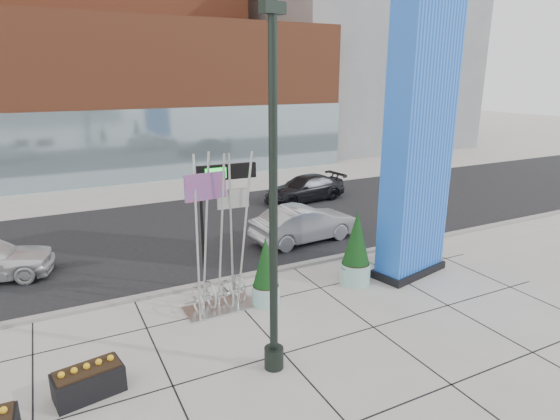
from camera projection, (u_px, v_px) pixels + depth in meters
name	position (u px, v px, depth m)	size (l,w,h in m)	color
ground	(235.00, 345.00, 12.94)	(160.00, 160.00, 0.00)	#9E9991
street_asphalt	(154.00, 237.00, 21.50)	(80.00, 12.00, 0.02)	black
curb_edge	(193.00, 287.00, 16.35)	(80.00, 0.30, 0.12)	gray
tower_podium	(111.00, 99.00, 34.96)	(34.00, 10.00, 11.00)	brown
tower_glass_front	(126.00, 147.00, 31.68)	(34.00, 0.60, 5.00)	#8CA5B2
building_grey_parking	(350.00, 57.00, 49.18)	(20.00, 18.00, 18.00)	slate
blue_pylon	(418.00, 148.00, 16.36)	(3.14, 1.90, 9.75)	blue
lamp_post	(273.00, 231.00, 10.93)	(0.60, 0.49, 8.96)	black
public_art_sculpture	(219.00, 270.00, 14.60)	(2.26, 1.19, 5.04)	silver
overhead_street_sign	(221.00, 183.00, 15.65)	(2.04, 0.29, 4.33)	black
round_planter_east	(356.00, 249.00, 16.46)	(1.08, 1.08, 2.69)	#98CDC4
round_planter_mid	(353.00, 256.00, 16.46)	(0.89, 0.89, 2.23)	#98CDC4
round_planter_west	(266.00, 273.00, 14.96)	(0.92, 0.92, 2.30)	#98CDC4
box_planter_north	(88.00, 380.00, 10.81)	(1.63, 1.01, 0.84)	black
car_silver_mid	(305.00, 224.00, 20.79)	(1.71, 4.90, 1.61)	#A5A6AC
car_dark_east	(305.00, 189.00, 27.61)	(2.05, 5.05, 1.47)	black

